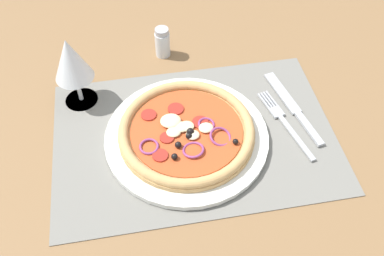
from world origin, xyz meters
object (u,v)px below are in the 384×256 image
Objects in this scene: knife at (292,106)px; pepper_shaker at (162,42)px; fork at (283,121)px; plate at (187,137)px; wine_glass at (71,61)px; pizza at (186,131)px.

pepper_shaker reaches higher than knife.
fork is at bearing -50.00° from pepper_shaker.
wine_glass is (-18.76, 13.44, 9.27)cm from plate.
pizza is 1.37× the size of fork.
wine_glass is at bearing -148.26° from pepper_shaker.
knife is 42.35cm from wine_glass.
wine_glass is 21.89cm from pepper_shaker.
fork is at bearing 125.92° from knife.
wine_glass is at bearing 57.53° from fork.
plate is 24.49cm from pepper_shaker.
plate is 1.21× the size of pizza.
pepper_shaker is (-22.53, 20.29, 2.60)cm from knife.
fork is (18.57, 0.94, -1.95)cm from pizza.
pepper_shaker reaches higher than pizza.
plate is at bearing 47.02° from pizza.
pizza is at bearing -35.69° from wine_glass.
wine_glass is at bearing 144.39° from plate.
plate is 4.41× the size of pepper_shaker.
pizza is at bearing -132.98° from plate.
knife is at bearing -13.14° from wine_glass.
plate is 24.86cm from wine_glass.
pizza reaches higher than knife.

